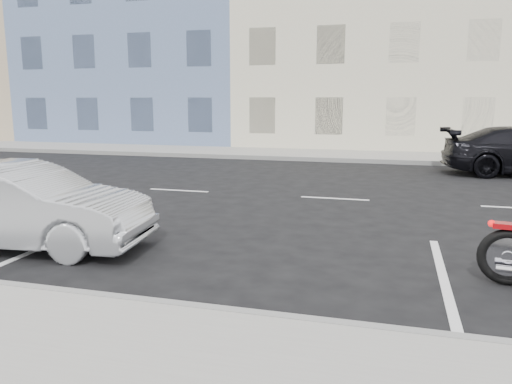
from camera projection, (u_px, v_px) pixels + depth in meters
ground at (424, 203)px, 11.26m from camera, size 120.00×120.00×0.00m
sidewalk_far at (287, 154)px, 20.81m from camera, size 80.00×3.40×0.15m
curb_near at (13, 290)px, 5.93m from camera, size 80.00×0.12×0.16m
curb_far at (278, 158)px, 19.20m from camera, size 80.00×0.12×0.16m
bldg_blue at (165, 27)px, 29.20m from camera, size 12.00×12.00×13.00m
bldg_cream at (374, 33)px, 26.18m from camera, size 12.00×12.00×11.50m
sedan_silver at (20, 206)px, 7.78m from camera, size 4.16×1.78×1.33m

